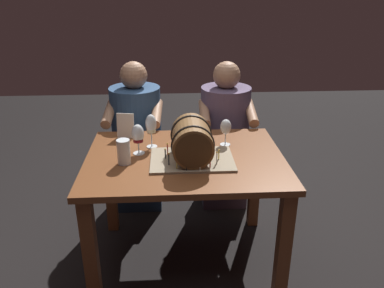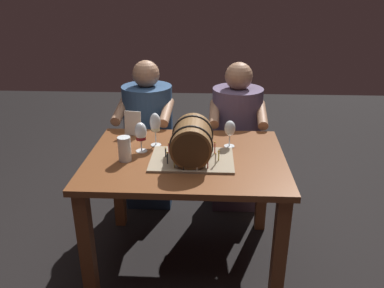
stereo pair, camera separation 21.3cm
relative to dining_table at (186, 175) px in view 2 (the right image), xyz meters
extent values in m
plane|color=black|center=(0.00, 0.00, -0.61)|extent=(8.00, 8.00, 0.00)
cube|color=brown|center=(0.00, 0.00, 0.10)|extent=(1.13, 0.86, 0.03)
cube|color=brown|center=(-0.51, -0.37, -0.26)|extent=(0.07, 0.07, 0.69)
cube|color=brown|center=(0.51, -0.37, -0.26)|extent=(0.07, 0.07, 0.69)
cube|color=brown|center=(-0.51, 0.37, -0.26)|extent=(0.07, 0.07, 0.69)
cube|color=brown|center=(0.51, 0.37, -0.26)|extent=(0.07, 0.07, 0.69)
cube|color=gray|center=(0.04, -0.05, 0.13)|extent=(0.46, 0.33, 0.01)
cylinder|color=brown|center=(0.04, -0.05, 0.24)|extent=(0.22, 0.30, 0.22)
cylinder|color=#46301B|center=(0.04, -0.20, 0.24)|extent=(0.19, 0.00, 0.19)
cylinder|color=#46301B|center=(0.04, 0.10, 0.24)|extent=(0.19, 0.00, 0.19)
torus|color=black|center=(0.04, -0.14, 0.24)|extent=(0.24, 0.01, 0.24)
torus|color=black|center=(0.04, 0.03, 0.24)|extent=(0.24, 0.01, 0.24)
cylinder|color=#EAD666|center=(0.19, -0.07, 0.16)|extent=(0.01, 0.01, 0.05)
sphere|color=#F9C64C|center=(0.19, -0.07, 0.19)|extent=(0.01, 0.01, 0.01)
cylinder|color=#D64C47|center=(0.17, 0.03, 0.16)|extent=(0.01, 0.01, 0.06)
sphere|color=#F9C64C|center=(0.17, 0.03, 0.20)|extent=(0.01, 0.01, 0.01)
cylinder|color=black|center=(0.14, 0.06, 0.16)|extent=(0.01, 0.01, 0.05)
sphere|color=#F9C64C|center=(0.14, 0.06, 0.19)|extent=(0.01, 0.01, 0.01)
cylinder|color=#EAD666|center=(0.07, 0.09, 0.16)|extent=(0.01, 0.01, 0.05)
sphere|color=#F9C64C|center=(0.07, 0.09, 0.19)|extent=(0.01, 0.01, 0.01)
cylinder|color=black|center=(0.00, 0.09, 0.16)|extent=(0.01, 0.01, 0.05)
sphere|color=#F9C64C|center=(0.00, 0.09, 0.19)|extent=(0.01, 0.01, 0.01)
cylinder|color=silver|center=(-0.06, 0.06, 0.16)|extent=(0.01, 0.01, 0.06)
sphere|color=#F9C64C|center=(-0.06, 0.06, 0.20)|extent=(0.01, 0.01, 0.01)
cylinder|color=#D64C47|center=(-0.10, 0.01, 0.16)|extent=(0.01, 0.01, 0.06)
sphere|color=#F9C64C|center=(-0.10, 0.01, 0.20)|extent=(0.01, 0.01, 0.01)
cylinder|color=black|center=(-0.11, -0.04, 0.16)|extent=(0.01, 0.01, 0.05)
sphere|color=#F9C64C|center=(-0.11, -0.04, 0.19)|extent=(0.01, 0.01, 0.01)
cylinder|color=black|center=(-0.09, -0.13, 0.16)|extent=(0.01, 0.01, 0.06)
sphere|color=#F9C64C|center=(-0.09, -0.13, 0.20)|extent=(0.01, 0.01, 0.01)
cylinder|color=#EAD666|center=(-0.05, -0.17, 0.16)|extent=(0.01, 0.01, 0.06)
sphere|color=#F9C64C|center=(-0.05, -0.17, 0.20)|extent=(0.01, 0.01, 0.01)
cylinder|color=black|center=(0.00, -0.20, 0.16)|extent=(0.01, 0.01, 0.05)
sphere|color=#F9C64C|center=(0.00, -0.20, 0.19)|extent=(0.01, 0.01, 0.01)
cylinder|color=silver|center=(0.07, -0.20, 0.16)|extent=(0.01, 0.01, 0.06)
sphere|color=#F9C64C|center=(0.07, -0.20, 0.20)|extent=(0.01, 0.01, 0.01)
cylinder|color=#D64C47|center=(0.13, -0.17, 0.16)|extent=(0.01, 0.01, 0.06)
sphere|color=#F9C64C|center=(0.13, -0.17, 0.20)|extent=(0.01, 0.01, 0.01)
cylinder|color=silver|center=(0.17, -0.13, 0.16)|extent=(0.01, 0.01, 0.06)
sphere|color=#F9C64C|center=(0.17, -0.13, 0.20)|extent=(0.01, 0.01, 0.01)
cylinder|color=white|center=(0.25, 0.16, 0.12)|extent=(0.06, 0.06, 0.00)
cylinder|color=white|center=(0.25, 0.16, 0.16)|extent=(0.01, 0.01, 0.07)
ellipsoid|color=white|center=(0.25, 0.16, 0.24)|extent=(0.07, 0.07, 0.09)
cylinder|color=white|center=(-0.27, 0.06, 0.12)|extent=(0.07, 0.07, 0.00)
cylinder|color=white|center=(-0.27, 0.06, 0.16)|extent=(0.01, 0.01, 0.07)
ellipsoid|color=white|center=(-0.27, 0.06, 0.25)|extent=(0.07, 0.07, 0.11)
cylinder|color=maroon|center=(-0.27, 0.06, 0.21)|extent=(0.06, 0.06, 0.04)
cylinder|color=white|center=(-0.19, 0.15, 0.12)|extent=(0.06, 0.06, 0.00)
cylinder|color=white|center=(-0.19, 0.15, 0.17)|extent=(0.01, 0.01, 0.09)
ellipsoid|color=white|center=(-0.19, 0.15, 0.27)|extent=(0.07, 0.07, 0.12)
cylinder|color=beige|center=(-0.19, 0.15, 0.24)|extent=(0.05, 0.05, 0.04)
cylinder|color=white|center=(-0.34, -0.07, 0.19)|extent=(0.07, 0.07, 0.14)
cylinder|color=#C6842D|center=(-0.34, -0.07, 0.18)|extent=(0.07, 0.07, 0.11)
cylinder|color=white|center=(-0.34, -0.07, 0.24)|extent=(0.07, 0.07, 0.01)
cube|color=silver|center=(-0.37, 0.32, 0.20)|extent=(0.11, 0.04, 0.16)
cube|color=#1B2D46|center=(-0.33, 0.72, -0.38)|extent=(0.34, 0.32, 0.45)
cylinder|color=#2D4C75|center=(-0.33, 0.72, 0.10)|extent=(0.39, 0.39, 0.50)
sphere|color=#A87A5B|center=(-0.33, 0.72, 0.43)|extent=(0.20, 0.20, 0.20)
cylinder|color=#A87A5B|center=(-0.18, 0.58, 0.20)|extent=(0.09, 0.31, 0.14)
cylinder|color=#A87A5B|center=(-0.51, 0.60, 0.20)|extent=(0.09, 0.31, 0.14)
cube|color=#372D40|center=(0.33, 0.72, -0.38)|extent=(0.34, 0.32, 0.45)
cylinder|color=#5B4C6B|center=(0.33, 0.72, 0.09)|extent=(0.38, 0.38, 0.49)
sphere|color=#A87A5B|center=(0.33, 0.72, 0.43)|extent=(0.20, 0.20, 0.20)
cylinder|color=#A87A5B|center=(0.50, 0.58, 0.19)|extent=(0.08, 0.31, 0.14)
cylinder|color=#A87A5B|center=(0.16, 0.59, 0.19)|extent=(0.08, 0.31, 0.14)
camera|label=1|loc=(-0.08, -2.02, 1.05)|focal=36.15mm
camera|label=2|loc=(0.14, -2.02, 1.05)|focal=36.15mm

